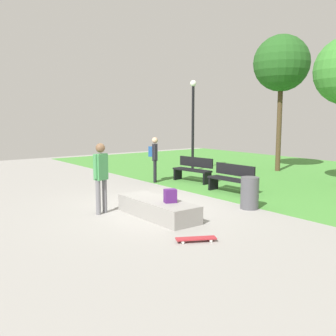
% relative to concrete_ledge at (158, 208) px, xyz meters
% --- Properties ---
extents(ground_plane, '(28.00, 28.00, 0.00)m').
position_rel_concrete_ledge_xyz_m(ground_plane, '(-0.92, 0.48, -0.21)').
color(ground_plane, gray).
extents(grass_lawn, '(26.60, 11.84, 0.01)m').
position_rel_concrete_ledge_xyz_m(grass_lawn, '(-0.92, 8.56, -0.21)').
color(grass_lawn, '#478C38').
rests_on(grass_lawn, ground_plane).
extents(concrete_ledge, '(2.38, 0.83, 0.42)m').
position_rel_concrete_ledge_xyz_m(concrete_ledge, '(0.00, 0.00, 0.00)').
color(concrete_ledge, gray).
rests_on(concrete_ledge, ground_plane).
extents(backpack_on_ledge, '(0.28, 0.33, 0.32)m').
position_rel_concrete_ledge_xyz_m(backpack_on_ledge, '(0.41, 0.07, 0.37)').
color(backpack_on_ledge, '#4C1E66').
rests_on(backpack_on_ledge, concrete_ledge).
extents(skater_performing_trick, '(0.28, 0.42, 1.78)m').
position_rel_concrete_ledge_xyz_m(skater_performing_trick, '(-1.12, -0.94, 0.84)').
color(skater_performing_trick, slate).
rests_on(skater_performing_trick, ground_plane).
extents(skateboard_by_ledge, '(0.55, 0.80, 0.08)m').
position_rel_concrete_ledge_xyz_m(skateboard_by_ledge, '(1.99, -0.50, -0.15)').
color(skateboard_by_ledge, '#A5262D').
rests_on(skateboard_by_ledge, ground_plane).
extents(park_bench_near_lamppost, '(1.65, 0.67, 0.91)m').
position_rel_concrete_ledge_xyz_m(park_bench_near_lamppost, '(-3.34, 4.04, 0.27)').
color(park_bench_near_lamppost, black).
rests_on(park_bench_near_lamppost, ground_plane).
extents(park_bench_by_oak, '(1.61, 0.52, 0.91)m').
position_rel_concrete_ledge_xyz_m(park_bench_by_oak, '(-0.99, 3.62, 0.27)').
color(park_bench_by_oak, black).
rests_on(park_bench_by_oak, ground_plane).
extents(tree_slender_maple, '(2.42, 2.42, 5.92)m').
position_rel_concrete_ledge_xyz_m(tree_slender_maple, '(-3.23, 8.95, 4.47)').
color(tree_slender_maple, '#4C3823').
rests_on(tree_slender_maple, grass_lawn).
extents(lamp_post, '(0.28, 0.28, 4.00)m').
position_rel_concrete_ledge_xyz_m(lamp_post, '(-5.57, 5.93, 2.23)').
color(lamp_post, black).
rests_on(lamp_post, ground_plane).
extents(trash_bin, '(0.48, 0.48, 0.85)m').
position_rel_concrete_ledge_xyz_m(trash_bin, '(0.78, 2.44, 0.21)').
color(trash_bin, '#4C4C51').
rests_on(trash_bin, ground_plane).
extents(pedestrian_with_backpack, '(0.43, 0.45, 1.67)m').
position_rel_concrete_ledge_xyz_m(pedestrian_with_backpack, '(-4.15, 2.83, 0.79)').
color(pedestrian_with_backpack, black).
rests_on(pedestrian_with_backpack, ground_plane).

